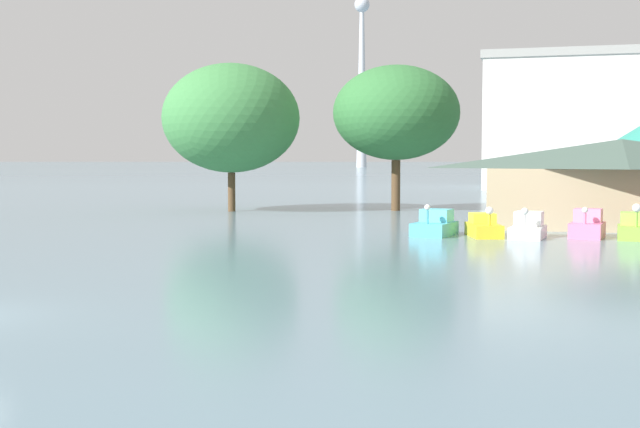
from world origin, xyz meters
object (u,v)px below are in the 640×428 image
(background_building_block, at_px, (602,122))
(boathouse, at_px, (621,182))
(shoreline_tree_tall_left, at_px, (231,118))
(pedal_boat_yellow, at_px, (484,227))
(pedal_boat_pink, at_px, (587,226))
(pedal_boat_white, at_px, (528,228))
(pedal_boat_cyan, at_px, (435,225))
(shoreline_tree_mid, at_px, (396,113))
(pedal_boat_lime, at_px, (635,229))
(distant_broadcast_tower, at_px, (362,27))

(background_building_block, bearing_deg, boathouse, -92.54)
(shoreline_tree_tall_left, bearing_deg, pedal_boat_yellow, -38.38)
(pedal_boat_pink, height_order, shoreline_tree_tall_left, shoreline_tree_tall_left)
(pedal_boat_white, bearing_deg, pedal_boat_cyan, -84.19)
(pedal_boat_white, distance_m, shoreline_tree_mid, 22.54)
(shoreline_tree_mid, bearing_deg, pedal_boat_white, -62.74)
(pedal_boat_lime, xyz_separation_m, boathouse, (-0.17, 6.42, 2.05))
(pedal_boat_cyan, xyz_separation_m, pedal_boat_yellow, (2.39, 0.02, -0.05))
(pedal_boat_lime, xyz_separation_m, distant_broadcast_tower, (-83.64, 321.36, 61.13))
(pedal_boat_yellow, height_order, distant_broadcast_tower, distant_broadcast_tower)
(background_building_block, relative_size, distant_broadcast_tower, 0.19)
(pedal_boat_cyan, xyz_separation_m, pedal_boat_pink, (7.29, 0.72, 0.04))
(pedal_boat_pink, bearing_deg, distant_broadcast_tower, -156.22)
(pedal_boat_white, distance_m, boathouse, 8.60)
(pedal_boat_cyan, relative_size, shoreline_tree_mid, 0.29)
(pedal_boat_white, bearing_deg, background_building_block, -179.96)
(pedal_boat_yellow, xyz_separation_m, shoreline_tree_mid, (-7.74, 19.09, 6.71))
(boathouse, relative_size, shoreline_tree_tall_left, 1.42)
(pedal_boat_white, xyz_separation_m, pedal_boat_pink, (2.78, 0.75, 0.06))
(boathouse, bearing_deg, distant_broadcast_tower, 104.84)
(pedal_boat_cyan, relative_size, pedal_boat_pink, 1.21)
(pedal_boat_white, bearing_deg, distant_broadcast_tower, -160.10)
(pedal_boat_cyan, bearing_deg, pedal_boat_pink, 106.36)
(shoreline_tree_mid, height_order, distant_broadcast_tower, distant_broadcast_tower)
(pedal_boat_yellow, relative_size, shoreline_tree_tall_left, 0.30)
(boathouse, relative_size, background_building_block, 0.52)
(pedal_boat_lime, distance_m, shoreline_tree_tall_left, 30.70)
(pedal_boat_white, xyz_separation_m, pedal_boat_lime, (4.94, 0.43, 0.03))
(pedal_boat_cyan, xyz_separation_m, distant_broadcast_tower, (-74.19, 321.77, 61.14))
(pedal_boat_yellow, distance_m, pedal_boat_white, 2.12)
(pedal_boat_pink, bearing_deg, pedal_boat_white, -65.37)
(pedal_boat_cyan, xyz_separation_m, background_building_block, (12.13, 71.05, 7.97))
(pedal_boat_pink, bearing_deg, pedal_boat_cyan, -74.81)
(shoreline_tree_mid, distance_m, background_building_block, 54.81)
(pedal_boat_cyan, distance_m, background_building_block, 72.52)
(pedal_boat_cyan, distance_m, pedal_boat_pink, 7.32)
(pedal_boat_yellow, bearing_deg, pedal_boat_cyan, -105.76)
(pedal_boat_cyan, bearing_deg, pedal_boat_yellow, 101.27)
(pedal_boat_pink, relative_size, shoreline_tree_mid, 0.24)
(shoreline_tree_mid, bearing_deg, pedal_boat_yellow, -67.92)
(pedal_boat_cyan, xyz_separation_m, shoreline_tree_tall_left, (-16.73, 15.17, 6.23))
(pedal_boat_yellow, height_order, pedal_boat_lime, pedal_boat_lime)
(pedal_boat_white, bearing_deg, boathouse, 151.29)
(pedal_boat_yellow, xyz_separation_m, pedal_boat_pink, (4.90, 0.70, 0.09))
(pedal_boat_white, xyz_separation_m, shoreline_tree_mid, (-9.86, 19.14, 6.68))
(pedal_boat_pink, height_order, shoreline_tree_mid, shoreline_tree_mid)
(pedal_boat_pink, height_order, boathouse, boathouse)
(pedal_boat_yellow, xyz_separation_m, shoreline_tree_tall_left, (-19.12, 15.15, 6.28))
(pedal_boat_white, height_order, boathouse, boathouse)
(pedal_boat_white, height_order, background_building_block, background_building_block)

